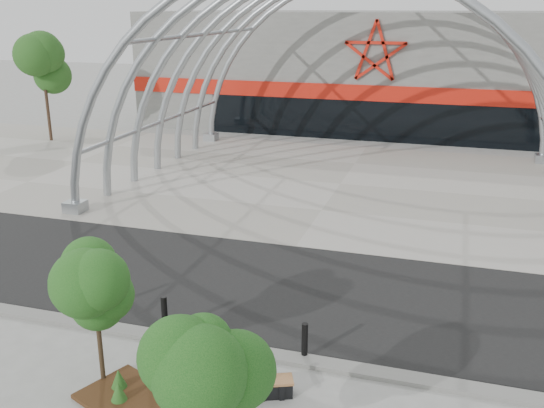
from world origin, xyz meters
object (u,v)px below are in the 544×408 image
object	(u,v)px
street_tree_0	(94,285)
bollard_2	(165,314)
street_tree_1	(204,372)
bench_1	(248,389)
bench_0	(207,353)

from	to	relation	value
street_tree_0	bollard_2	distance (m)	3.24
street_tree_1	bench_1	xyz separation A→B (m)	(-0.36, 3.12, -2.51)
bollard_2	street_tree_0	bearing A→B (deg)	-97.75
street_tree_1	street_tree_0	bearing A→B (deg)	144.84
street_tree_1	bench_0	size ratio (longest dim) A/B	1.91
bench_1	street_tree_1	bearing A→B (deg)	-83.37
bench_0	bollard_2	size ratio (longest dim) A/B	1.92
street_tree_0	bollard_2	world-z (taller)	street_tree_0
bench_0	street_tree_0	bearing A→B (deg)	-141.72
street_tree_1	bench_0	distance (m)	5.26
street_tree_1	bollard_2	distance (m)	6.63
street_tree_0	bench_1	distance (m)	4.17
street_tree_0	street_tree_1	distance (m)	4.66
street_tree_1	bollard_2	bearing A→B (deg)	123.62
street_tree_0	bench_1	xyz separation A→B (m)	(3.44, 0.44, -2.30)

